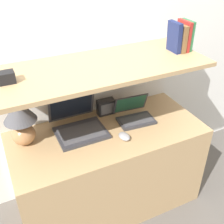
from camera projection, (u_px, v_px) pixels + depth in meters
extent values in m
cube|color=white|center=(85.00, 46.00, 1.95)|extent=(6.00, 0.05, 2.40)
cube|color=tan|center=(108.00, 169.00, 2.13)|extent=(1.35, 0.61, 0.70)
cube|color=white|center=(91.00, 123.00, 2.26)|extent=(1.35, 0.04, 1.15)
cube|color=tan|center=(102.00, 67.00, 1.75)|extent=(1.35, 0.55, 0.03)
ellipsoid|color=#B27A4C|center=(24.00, 134.00, 1.81)|extent=(0.15, 0.15, 0.14)
cylinder|color=tan|center=(21.00, 123.00, 1.76)|extent=(0.02, 0.02, 0.04)
cone|color=#4C4C51|center=(19.00, 110.00, 1.71)|extent=(0.20, 0.20, 0.15)
cube|color=#333338|center=(81.00, 133.00, 1.92)|extent=(0.34, 0.27, 0.02)
cube|color=#47474C|center=(82.00, 132.00, 1.90)|extent=(0.30, 0.19, 0.00)
cube|color=#333338|center=(71.00, 103.00, 1.97)|extent=(0.34, 0.08, 0.27)
cube|color=black|center=(72.00, 103.00, 1.97)|extent=(0.30, 0.06, 0.24)
cube|color=#333338|center=(136.00, 121.00, 2.04)|extent=(0.27, 0.18, 0.02)
cube|color=#47474C|center=(137.00, 120.00, 2.03)|extent=(0.24, 0.13, 0.00)
cube|color=#333338|center=(130.00, 103.00, 2.08)|extent=(0.26, 0.08, 0.15)
cube|color=#235138|center=(131.00, 104.00, 2.08)|extent=(0.24, 0.07, 0.13)
ellipsoid|color=#99999E|center=(124.00, 136.00, 1.87)|extent=(0.08, 0.10, 0.04)
cube|color=black|center=(106.00, 107.00, 2.11)|extent=(0.13, 0.07, 0.12)
cube|color=#59595B|center=(108.00, 109.00, 2.08)|extent=(0.11, 0.00, 0.08)
cube|color=#2D7042|center=(187.00, 35.00, 1.92)|extent=(0.02, 0.13, 0.20)
cube|color=#A82823|center=(183.00, 36.00, 1.91)|extent=(0.02, 0.14, 0.20)
cube|color=brown|center=(179.00, 38.00, 1.90)|extent=(0.03, 0.14, 0.18)
cube|color=navy|center=(174.00, 37.00, 1.88)|extent=(0.04, 0.12, 0.20)
cube|color=black|center=(6.00, 77.00, 1.52)|extent=(0.09, 0.07, 0.06)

